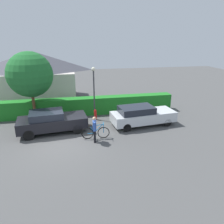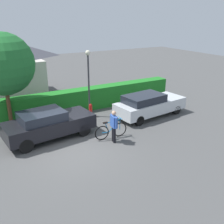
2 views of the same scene
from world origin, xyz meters
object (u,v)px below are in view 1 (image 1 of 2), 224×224
(bicycle, at_px, (96,132))
(street_lamp, at_px, (94,86))
(parked_car_near, at_px, (52,121))
(tree_kerbside, at_px, (30,75))
(person_rider, at_px, (95,128))
(fire_hydrant, at_px, (95,114))
(parked_car_far, at_px, (142,115))

(bicycle, xyz_separation_m, street_lamp, (0.32, 3.18, 2.15))
(parked_car_near, bearing_deg, tree_kerbside, 120.12)
(parked_car_near, bearing_deg, person_rider, -37.14)
(bicycle, xyz_separation_m, tree_kerbside, (-4.04, 3.87, 3.01))
(bicycle, distance_m, fire_hydrant, 3.15)
(street_lamp, relative_size, fire_hydrant, 4.82)
(tree_kerbside, bearing_deg, fire_hydrant, -9.47)
(parked_car_far, relative_size, person_rider, 2.89)
(bicycle, relative_size, fire_hydrant, 2.11)
(person_rider, distance_m, tree_kerbside, 6.34)
(parked_car_near, xyz_separation_m, fire_hydrant, (3.03, 1.64, -0.35))
(parked_car_far, bearing_deg, bicycle, -156.49)
(parked_car_far, xyz_separation_m, person_rider, (-3.53, -1.93, 0.19))
(parked_car_far, height_order, fire_hydrant, parked_car_far)
(fire_hydrant, bearing_deg, person_rider, -97.42)
(parked_car_far, distance_m, street_lamp, 3.98)
(bicycle, relative_size, person_rider, 1.07)
(parked_car_near, bearing_deg, parked_car_far, -0.05)
(parked_car_near, height_order, person_rider, person_rider)
(person_rider, distance_m, street_lamp, 4.00)
(person_rider, xyz_separation_m, fire_hydrant, (0.47, 3.58, -0.51))
(parked_car_far, xyz_separation_m, tree_kerbside, (-7.46, 2.38, 2.68))
(parked_car_near, relative_size, fire_hydrant, 5.52)
(fire_hydrant, bearing_deg, parked_car_far, -28.19)
(bicycle, height_order, street_lamp, street_lamp)
(parked_car_near, xyz_separation_m, tree_kerbside, (-1.38, 2.37, 2.64))
(tree_kerbside, xyz_separation_m, fire_hydrant, (4.40, -0.73, -3.00))
(parked_car_near, distance_m, tree_kerbside, 3.81)
(parked_car_far, height_order, person_rider, person_rider)
(street_lamp, bearing_deg, bicycle, -95.78)
(parked_car_near, relative_size, bicycle, 2.62)
(parked_car_near, distance_m, bicycle, 3.07)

